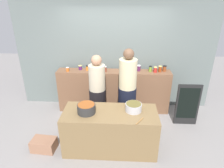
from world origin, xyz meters
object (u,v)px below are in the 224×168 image
Objects in this scene: preserve_jar_2 at (87,68)px; cook_with_tongs at (98,95)px; preserve_jar_5 at (105,69)px; preserve_jar_8 at (139,68)px; preserve_jar_0 at (68,69)px; preserve_jar_11 at (160,69)px; preserve_jar_7 at (130,69)px; preserve_jar_1 at (80,67)px; preserve_jar_9 at (150,69)px; cooking_pot_center at (134,107)px; chalkboard_sign at (187,105)px; preserve_jar_12 at (164,68)px; preserve_jar_4 at (100,69)px; preserve_jar_3 at (94,69)px; bread_crate at (44,145)px; preserve_jar_6 at (125,69)px; cook_in_cap at (127,95)px; preserve_jar_10 at (155,70)px; cooking_pot_left at (86,109)px; wooden_spoon at (140,121)px.

cook_with_tongs is at bearing -65.49° from preserve_jar_2.
preserve_jar_8 is (0.79, 0.09, 0.01)m from preserve_jar_5.
preserve_jar_11 is at bearing 2.03° from preserve_jar_0.
preserve_jar_1 is at bearing 174.71° from preserve_jar_7.
preserve_jar_8 is at bearing 175.42° from preserve_jar_11.
preserve_jar_9 is 0.46× the size of cooking_pot_center.
preserve_jar_9 is 1.15m from chalkboard_sign.
preserve_jar_12 is (1.82, 0.03, 0.01)m from preserve_jar_2.
preserve_jar_0 is at bearing -178.05° from preserve_jar_5.
preserve_jar_4 is at bearing -9.55° from preserve_jar_1.
cooking_pot_center is at bearing -119.22° from preserve_jar_12.
preserve_jar_7 is (1.46, 0.02, 0.02)m from preserve_jar_0.
preserve_jar_1 is 0.98× the size of preserve_jar_3.
preserve_jar_3 reaches higher than bread_crate.
preserve_jar_0 is 0.10× the size of chalkboard_sign.
cook_in_cap is (0.06, -0.72, -0.30)m from preserve_jar_6.
bread_crate is at bearing -111.72° from preserve_jar_2.
preserve_jar_6 is (1.34, 0.05, 0.01)m from preserve_jar_0.
preserve_jar_4 is 1.00m from cook_in_cap.
preserve_jar_10 is (2.05, 0.05, 0.01)m from preserve_jar_0.
cook_with_tongs is at bearing 137.29° from cooking_pot_center.
preserve_jar_9 reaches higher than preserve_jar_1.
preserve_jar_3 is 1.32m from preserve_jar_9.
preserve_jar_8 reaches higher than cooking_pot_left.
preserve_jar_12 is 0.59× the size of wooden_spoon.
preserve_jar_4 is 0.23× the size of bread_crate.
cooking_pot_center reaches higher than bread_crate.
preserve_jar_4 is at bearing 86.00° from cooking_pot_left.
preserve_jar_7 is (0.12, -0.03, 0.01)m from preserve_jar_6.
preserve_jar_10 is 0.44× the size of cooking_pot_center.
cook_in_cap is at bearing 99.72° from cooking_pot_center.
cooking_pot_left is 1.01m from cook_in_cap.
cook_in_cap reaches higher than preserve_jar_0.
preserve_jar_6 is at bearing 64.51° from cooking_pot_left.
cooking_pot_center is (0.73, -1.30, -0.23)m from preserve_jar_4.
cook_with_tongs is 1.98m from chalkboard_sign.
preserve_jar_9 reaches higher than cooking_pot_center.
preserve_jar_6 is (1.06, -0.08, 0.01)m from preserve_jar_1.
preserve_jar_7 reaches higher than preserve_jar_1.
preserve_jar_3 is 1.06× the size of preserve_jar_4.
preserve_jar_1 is 0.94× the size of preserve_jar_2.
preserve_jar_8 is at bearing 150.57° from chalkboard_sign.
preserve_jar_0 is at bearing -176.84° from preserve_jar_12.
preserve_jar_11 is (1.28, 0.05, 0.01)m from preserve_jar_5.
preserve_jar_9 is (1.49, -0.02, 0.01)m from preserve_jar_2.
preserve_jar_4 is at bearing -176.88° from preserve_jar_12.
preserve_jar_8 is 0.97× the size of preserve_jar_11.
preserve_jar_2 reaches higher than preserve_jar_1.
preserve_jar_11 reaches higher than preserve_jar_9.
preserve_jar_4 reaches higher than cooking_pot_left.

